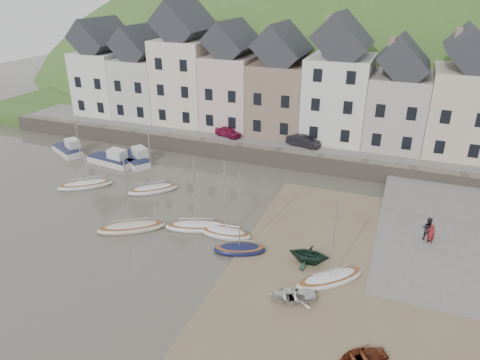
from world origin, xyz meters
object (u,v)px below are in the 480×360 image
at_px(person_red, 431,234).
at_px(car_left, 228,132).
at_px(car_right, 303,141).
at_px(rowboat_green, 309,254).
at_px(rowboat_red, 361,358).
at_px(person_dark, 428,229).
at_px(rowboat_white, 292,295).
at_px(sailboat_0, 85,185).

bearing_deg(person_red, car_left, -30.93).
xyz_separation_m(car_left, car_right, (8.71, 0.00, 0.05)).
bearing_deg(car_left, car_right, -70.72).
height_order(rowboat_green, rowboat_red, rowboat_green).
xyz_separation_m(rowboat_green, person_dark, (7.50, 6.05, 0.25)).
height_order(person_red, car_right, car_right).
distance_m(rowboat_green, person_red, 9.53).
height_order(person_dark, car_left, car_left).
xyz_separation_m(person_red, person_dark, (-0.22, 0.47, 0.12)).
xyz_separation_m(rowboat_white, person_red, (7.77, 9.66, 0.55)).
distance_m(rowboat_green, car_left, 23.12).
relative_size(rowboat_white, person_dark, 1.59).
height_order(rowboat_green, car_right, car_right).
distance_m(rowboat_white, rowboat_green, 4.11).
relative_size(person_dark, car_left, 0.56).
xyz_separation_m(rowboat_white, car_left, (-13.71, 22.62, 1.79)).
distance_m(sailboat_0, person_dark, 29.93).
bearing_deg(rowboat_white, car_left, -169.60).
height_order(sailboat_0, car_right, sailboat_0).
bearing_deg(sailboat_0, rowboat_green, -10.92).
xyz_separation_m(rowboat_green, car_left, (-13.75, 18.53, 1.38)).
height_order(rowboat_white, car_right, car_right).
xyz_separation_m(person_dark, car_left, (-21.25, 12.49, 1.13)).
height_order(rowboat_red, person_red, person_red).
height_order(rowboat_red, car_right, car_right).
height_order(rowboat_green, car_left, car_left).
height_order(car_left, car_right, car_right).
xyz_separation_m(sailboat_0, person_red, (30.09, 1.26, 0.65)).
bearing_deg(person_dark, rowboat_white, 76.29).
distance_m(rowboat_red, person_dark, 13.85).
relative_size(rowboat_white, car_right, 0.79).
bearing_deg(rowboat_green, person_red, 123.78).
xyz_separation_m(sailboat_0, rowboat_red, (26.84, -11.77, 0.07)).
xyz_separation_m(person_dark, car_right, (-12.54, 12.49, 1.17)).
xyz_separation_m(rowboat_white, person_dark, (7.54, 10.13, 0.67)).
bearing_deg(car_left, rowboat_white, -129.49).
height_order(rowboat_green, person_dark, person_dark).
bearing_deg(rowboat_green, sailboat_0, -102.96).
relative_size(rowboat_red, car_right, 0.73).
height_order(sailboat_0, rowboat_white, sailboat_0).
bearing_deg(person_red, rowboat_green, 35.99).
xyz_separation_m(person_red, car_left, (-21.48, 12.96, 1.25)).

